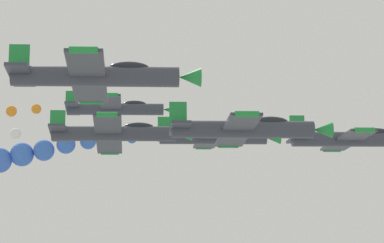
% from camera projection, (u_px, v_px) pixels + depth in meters
% --- Properties ---
extents(airplane_lead, '(9.53, 10.35, 2.61)m').
position_uv_depth(airplane_lead, '(355.00, 139.00, 60.67)').
color(airplane_lead, '#333842').
extents(airplane_left_inner, '(9.53, 10.35, 2.65)m').
position_uv_depth(airplane_left_inner, '(215.00, 137.00, 68.85)').
color(airplane_left_inner, '#333842').
extents(airplane_right_inner, '(9.49, 10.35, 2.82)m').
position_uv_depth(airplane_right_inner, '(246.00, 129.00, 51.78)').
color(airplane_right_inner, '#333842').
extents(airplane_left_outer, '(9.34, 10.35, 3.21)m').
position_uv_depth(airplane_left_outer, '(117.00, 133.00, 59.68)').
color(airplane_left_outer, '#333842').
extents(airplane_right_outer, '(9.40, 10.35, 3.09)m').
position_uv_depth(airplane_right_outer, '(117.00, 109.00, 76.83)').
color(airplane_right_outer, '#333842').
extents(airplane_trailing, '(9.46, 10.35, 2.92)m').
position_uv_depth(airplane_trailing, '(99.00, 76.00, 44.20)').
color(airplane_trailing, '#333842').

